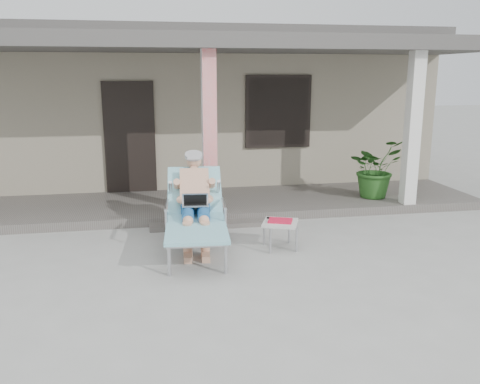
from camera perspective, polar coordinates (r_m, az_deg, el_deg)
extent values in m
plane|color=#9E9E99|center=(6.41, -0.90, -8.71)|extent=(60.00, 60.00, 0.00)
cube|color=gray|center=(12.44, -5.95, 9.00)|extent=(10.00, 5.00, 3.00)
cube|color=#474442|center=(12.43, -6.14, 16.61)|extent=(10.40, 5.40, 0.30)
cube|color=black|center=(9.91, -12.27, 5.99)|extent=(0.95, 0.06, 2.10)
cube|color=black|center=(10.20, 4.31, 8.98)|extent=(1.20, 0.06, 1.30)
cube|color=black|center=(10.19, 4.32, 8.98)|extent=(1.32, 0.05, 1.42)
cube|color=#605B56|center=(9.22, -3.99, -1.40)|extent=(10.00, 2.00, 0.15)
cube|color=red|center=(8.13, -3.46, 6.55)|extent=(0.22, 0.22, 2.61)
cube|color=silver|center=(9.23, 18.80, 6.67)|extent=(0.22, 0.22, 2.61)
cube|color=#474442|center=(8.93, -4.29, 16.29)|extent=(10.00, 2.30, 0.24)
cube|color=#605B56|center=(8.13, -3.07, -3.67)|extent=(2.00, 0.30, 0.07)
cylinder|color=#B7B7BC|center=(6.21, -7.96, -7.59)|extent=(0.05, 0.05, 0.40)
cylinder|color=#B7B7BC|center=(6.22, -1.62, -7.43)|extent=(0.05, 0.05, 0.40)
cylinder|color=#B7B7BC|center=(7.55, -7.62, -3.79)|extent=(0.05, 0.05, 0.40)
cylinder|color=#B7B7BC|center=(7.56, -2.45, -3.66)|extent=(0.05, 0.05, 0.40)
cube|color=#B7B7BC|center=(6.62, -4.93, -4.20)|extent=(0.78, 1.37, 0.03)
cube|color=#90DEDF|center=(6.61, -4.93, -3.98)|extent=(0.89, 1.42, 0.04)
cube|color=#B7B7BC|center=(7.48, -5.11, -0.13)|extent=(0.72, 0.68, 0.53)
cube|color=#90DEDF|center=(7.47, -5.12, 0.14)|extent=(0.84, 0.77, 0.61)
cylinder|color=#A6A6A8|center=(7.69, -5.23, 4.14)|extent=(0.28, 0.29, 0.14)
cube|color=silver|center=(7.01, -5.04, -1.41)|extent=(0.38, 0.28, 0.25)
cube|color=beige|center=(7.07, 4.54, -3.47)|extent=(0.60, 0.60, 0.04)
cylinder|color=#B7B7BC|center=(6.91, 3.42, -5.53)|extent=(0.03, 0.03, 0.35)
cylinder|color=#B7B7BC|center=(7.01, 6.36, -5.33)|extent=(0.03, 0.03, 0.35)
cylinder|color=#B7B7BC|center=(7.25, 2.73, -4.61)|extent=(0.03, 0.03, 0.35)
cylinder|color=#B7B7BC|center=(7.34, 5.54, -4.43)|extent=(0.03, 0.03, 0.35)
cube|color=red|center=(7.06, 4.55, -3.22)|extent=(0.39, 0.34, 0.03)
cube|color=black|center=(7.17, 4.30, -2.99)|extent=(0.31, 0.13, 0.03)
imported|color=#26591E|center=(9.66, 14.95, 2.61)|extent=(1.21, 1.13, 1.08)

